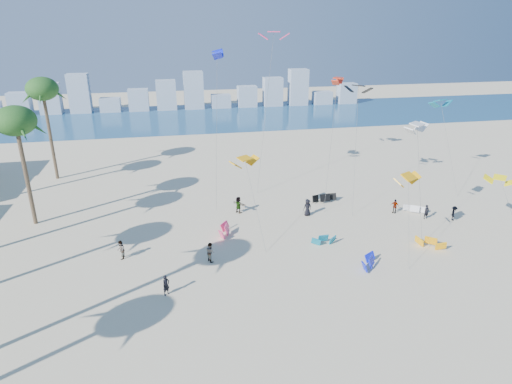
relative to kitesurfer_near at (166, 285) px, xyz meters
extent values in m
plane|color=beige|center=(5.48, -7.77, -0.81)|extent=(220.00, 220.00, 0.00)
plane|color=navy|center=(5.48, 64.23, -0.81)|extent=(220.00, 220.00, 0.00)
imported|color=black|center=(0.00, 0.00, 0.00)|extent=(0.71, 0.68, 1.63)
imported|color=gray|center=(3.73, 4.33, 0.05)|extent=(0.95, 1.04, 1.73)
imported|color=black|center=(14.69, 11.77, 0.10)|extent=(0.96, 0.69, 1.82)
imported|color=gray|center=(24.05, 10.64, -0.04)|extent=(0.92, 0.89, 1.55)
imported|color=black|center=(29.12, 7.73, -0.04)|extent=(1.03, 1.15, 1.54)
imported|color=gray|center=(7.68, 13.90, 0.09)|extent=(1.53, 1.61, 1.82)
imported|color=black|center=(26.55, 8.60, -0.05)|extent=(0.58, 0.40, 1.53)
imported|color=gray|center=(-3.80, 6.18, 0.04)|extent=(0.68, 0.86, 1.71)
cylinder|color=#595959|center=(8.29, 7.71, 2.73)|extent=(0.93, 5.70, 7.11)
cylinder|color=#595959|center=(20.40, 13.66, 5.52)|extent=(2.02, 5.71, 12.69)
cylinder|color=#595959|center=(22.85, 4.74, 4.57)|extent=(0.78, 2.30, 10.78)
cylinder|color=#595959|center=(5.93, 16.95, 7.36)|extent=(1.06, 3.85, 16.35)
cylinder|color=#595959|center=(17.58, 13.71, 6.05)|extent=(1.71, 2.81, 13.73)
cylinder|color=#595959|center=(31.06, 2.39, 1.99)|extent=(0.13, 4.69, 5.62)
cylinder|color=#595959|center=(12.28, 21.72, 8.19)|extent=(3.01, 5.08, 18.01)
cylinder|color=#595959|center=(33.34, 16.22, 4.34)|extent=(0.49, 5.50, 10.32)
cylinder|color=#595959|center=(20.01, 1.09, 2.81)|extent=(0.41, 2.58, 7.26)
cylinder|color=brown|center=(-13.00, 15.23, 4.46)|extent=(0.40, 0.40, 10.55)
ellipsoid|color=#1E4E1B|center=(-13.00, 15.23, 9.74)|extent=(3.80, 3.80, 2.85)
cylinder|color=brown|center=(-13.79, 29.23, 4.94)|extent=(0.40, 0.40, 11.51)
ellipsoid|color=#1E4E1B|center=(-13.79, 29.23, 10.70)|extent=(3.80, 3.80, 2.85)
cube|color=#9EADBF|center=(-30.32, 74.23, 1.59)|extent=(4.40, 3.00, 4.80)
cube|color=#9EADBF|center=(-24.12, 74.23, 2.49)|extent=(4.40, 3.00, 6.60)
cube|color=#9EADBF|center=(-17.92, 74.23, 3.39)|extent=(4.40, 3.00, 8.40)
cube|color=#9EADBF|center=(-11.72, 74.23, 0.69)|extent=(4.40, 3.00, 3.00)
cube|color=#9EADBF|center=(-5.52, 74.23, 1.59)|extent=(4.40, 3.00, 4.80)
cube|color=#9EADBF|center=(0.68, 74.23, 2.49)|extent=(4.40, 3.00, 6.60)
cube|color=#9EADBF|center=(6.88, 74.23, 3.39)|extent=(4.40, 3.00, 8.40)
cube|color=#9EADBF|center=(13.08, 74.23, 0.69)|extent=(4.40, 3.00, 3.00)
cube|color=#9EADBF|center=(19.28, 74.23, 1.59)|extent=(4.40, 3.00, 4.80)
cube|color=#9EADBF|center=(25.48, 74.23, 2.49)|extent=(4.40, 3.00, 6.60)
cube|color=#9EADBF|center=(31.68, 74.23, 3.39)|extent=(4.40, 3.00, 8.40)
cube|color=#9EADBF|center=(37.88, 74.23, 0.69)|extent=(4.40, 3.00, 3.00)
cube|color=#9EADBF|center=(44.08, 74.23, 1.59)|extent=(4.40, 3.00, 4.80)
camera|label=1|loc=(1.19, -28.94, 18.58)|focal=30.97mm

